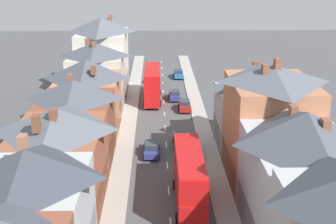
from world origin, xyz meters
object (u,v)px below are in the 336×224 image
object	(u,v)px
double_decker_bus_mid_street	(152,84)
car_mid_white	(193,148)
car_parked_left_a	(181,140)
car_far_grey	(185,105)
double_decker_bus_lead	(189,179)
car_parked_left_b	(175,95)
car_mid_black	(178,74)
car_parked_right_a	(151,148)
car_near_blue	(153,79)

from	to	relation	value
double_decker_bus_mid_street	car_mid_white	xyz separation A→B (m)	(4.91, -21.89, -1.96)
car_parked_left_a	car_far_grey	distance (m)	14.02
double_decker_bus_lead	car_parked_left_b	size ratio (longest dim) A/B	2.65
car_parked_left_a	car_far_grey	xyz separation A→B (m)	(1.30, 13.96, 0.00)
car_parked_left_a	car_mid_black	bearing A→B (deg)	87.81
car_far_grey	car_parked_right_a	bearing A→B (deg)	-106.53
car_parked_left_a	car_parked_left_b	world-z (taller)	car_parked_left_a
car_mid_black	double_decker_bus_lead	bearing A→B (deg)	-91.54
car_parked_left_a	car_far_grey	size ratio (longest dim) A/B	1.05
car_far_grey	car_mid_black	bearing A→B (deg)	90.00
car_parked_right_a	car_mid_white	xyz separation A→B (m)	(4.90, -0.15, 0.05)
car_mid_white	car_far_grey	distance (m)	16.66
double_decker_bus_lead	double_decker_bus_mid_street	xyz separation A→B (m)	(-3.60, 33.73, 0.00)
double_decker_bus_mid_street	car_mid_white	bearing A→B (deg)	-77.36
double_decker_bus_mid_street	car_parked_left_b	size ratio (longest dim) A/B	2.65
car_mid_white	car_far_grey	world-z (taller)	car_mid_white
car_near_blue	double_decker_bus_mid_street	bearing A→B (deg)	-90.05
double_decker_bus_mid_street	car_mid_black	size ratio (longest dim) A/B	2.60
double_decker_bus_mid_street	car_parked_left_a	bearing A→B (deg)	-79.35
car_parked_left_a	car_near_blue	bearing A→B (deg)	96.84
double_decker_bus_lead	car_far_grey	xyz separation A→B (m)	(1.31, 28.50, -1.97)
car_mid_black	car_near_blue	bearing A→B (deg)	-140.75
double_decker_bus_lead	car_parked_left_a	world-z (taller)	double_decker_bus_lead
car_far_grey	car_near_blue	bearing A→B (deg)	106.97
car_parked_right_a	car_parked_left_b	world-z (taller)	car_parked_left_b
double_decker_bus_mid_street	car_mid_black	distance (m)	15.75
car_parked_left_a	car_parked_right_a	xyz separation A→B (m)	(-3.60, -2.55, -0.03)
car_parked_right_a	car_far_grey	world-z (taller)	car_far_grey
car_near_blue	car_mid_white	xyz separation A→B (m)	(4.90, -32.71, 0.03)
double_decker_bus_lead	car_parked_left_a	size ratio (longest dim) A/B	2.48
car_near_blue	car_mid_black	xyz separation A→B (m)	(4.90, 4.00, 0.00)
car_near_blue	car_mid_black	size ratio (longest dim) A/B	1.07
car_parked_left_a	car_far_grey	world-z (taller)	car_far_grey
car_parked_left_b	car_parked_right_a	bearing A→B (deg)	-99.24
double_decker_bus_mid_street	car_mid_black	xyz separation A→B (m)	(4.91, 14.83, -1.99)
car_near_blue	car_parked_left_a	bearing A→B (deg)	-83.16
double_decker_bus_lead	car_parked_left_a	bearing A→B (deg)	89.96
double_decker_bus_lead	car_mid_white	xyz separation A→B (m)	(1.31, 11.84, -1.96)
car_parked_right_a	car_mid_black	bearing A→B (deg)	82.37
double_decker_bus_lead	car_parked_right_a	bearing A→B (deg)	106.67
car_parked_right_a	car_near_blue	bearing A→B (deg)	90.00
car_mid_black	car_mid_white	world-z (taller)	car_mid_white
car_parked_left_b	car_far_grey	bearing A→B (deg)	-76.95
car_parked_left_b	car_far_grey	size ratio (longest dim) A/B	0.98
double_decker_bus_lead	car_near_blue	size ratio (longest dim) A/B	2.43
double_decker_bus_mid_street	car_far_grey	world-z (taller)	double_decker_bus_mid_street
car_near_blue	car_mid_white	size ratio (longest dim) A/B	0.99
double_decker_bus_mid_street	car_far_grey	distance (m)	7.44
car_parked_right_a	double_decker_bus_mid_street	bearing A→B (deg)	90.02
car_parked_left_a	car_parked_right_a	distance (m)	4.41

